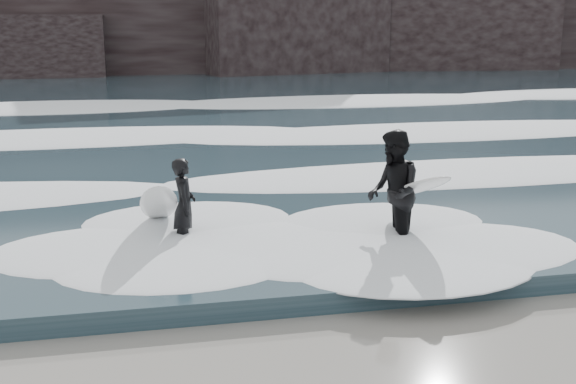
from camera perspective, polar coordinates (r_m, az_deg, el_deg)
sea at (r=34.45m, az=-9.65°, el=7.37°), size 90.00×52.00×0.30m
headland at (r=51.28m, az=-10.84°, el=14.67°), size 70.00×9.00×10.00m
foam_near at (r=14.68m, az=-5.78°, el=0.55°), size 60.00×3.20×0.20m
foam_mid at (r=21.53m, az=-7.94°, el=4.64°), size 60.00×4.00×0.24m
foam_far at (r=30.44m, az=-9.29°, el=7.19°), size 60.00×4.80×0.30m
surfer_left at (r=11.66m, az=-8.86°, el=-1.02°), size 0.93×2.06×1.53m
surfer_right at (r=11.51m, az=8.50°, el=-0.02°), size 1.21×2.17×2.00m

